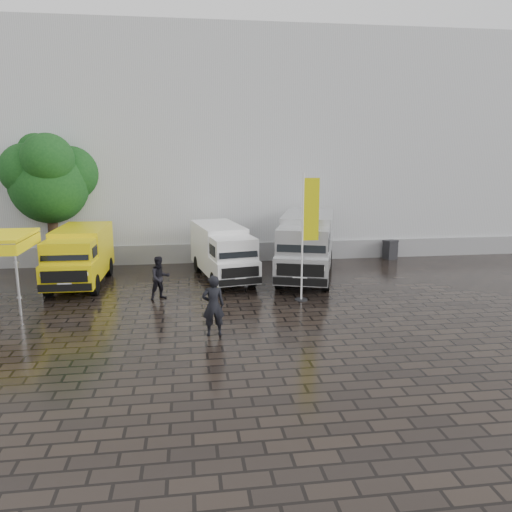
{
  "coord_description": "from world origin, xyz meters",
  "views": [
    {
      "loc": [
        -3.72,
        -17.9,
        5.73
      ],
      "look_at": [
        -0.96,
        2.2,
        1.48
      ],
      "focal_mm": 35.0,
      "sensor_mm": 36.0,
      "label": 1
    }
  ],
  "objects_px": {
    "flagpole": "(307,230)",
    "person_front": "(213,305)",
    "wheelie_bin": "(390,250)",
    "van_white": "(223,253)",
    "van_yellow": "(80,258)",
    "person_tent": "(160,278)",
    "van_silver": "(306,247)"
  },
  "relations": [
    {
      "from": "van_yellow",
      "to": "flagpole",
      "type": "height_order",
      "value": "flagpole"
    },
    {
      "from": "van_yellow",
      "to": "flagpole",
      "type": "distance_m",
      "value": 10.01
    },
    {
      "from": "person_front",
      "to": "wheelie_bin",
      "type": "bearing_deg",
      "value": -139.73
    },
    {
      "from": "van_yellow",
      "to": "flagpole",
      "type": "xyz_separation_m",
      "value": [
        9.23,
        -3.55,
        1.55
      ]
    },
    {
      "from": "van_white",
      "to": "flagpole",
      "type": "distance_m",
      "value": 5.09
    },
    {
      "from": "van_yellow",
      "to": "person_tent",
      "type": "distance_m",
      "value": 4.45
    },
    {
      "from": "van_silver",
      "to": "van_white",
      "type": "bearing_deg",
      "value": -166.61
    },
    {
      "from": "van_silver",
      "to": "flagpole",
      "type": "distance_m",
      "value": 3.86
    },
    {
      "from": "van_yellow",
      "to": "person_front",
      "type": "height_order",
      "value": "van_yellow"
    },
    {
      "from": "wheelie_bin",
      "to": "flagpole",
      "type": "bearing_deg",
      "value": -149.24
    },
    {
      "from": "van_white",
      "to": "person_tent",
      "type": "bearing_deg",
      "value": -143.27
    },
    {
      "from": "flagpole",
      "to": "person_front",
      "type": "height_order",
      "value": "flagpole"
    },
    {
      "from": "flagpole",
      "to": "wheelie_bin",
      "type": "distance_m",
      "value": 9.6
    },
    {
      "from": "van_silver",
      "to": "person_front",
      "type": "relative_size",
      "value": 3.39
    },
    {
      "from": "van_yellow",
      "to": "person_front",
      "type": "xyz_separation_m",
      "value": [
        5.42,
        -6.92,
        -0.24
      ]
    },
    {
      "from": "van_white",
      "to": "person_tent",
      "type": "relative_size",
      "value": 3.23
    },
    {
      "from": "van_yellow",
      "to": "van_white",
      "type": "height_order",
      "value": "van_yellow"
    },
    {
      "from": "van_white",
      "to": "van_silver",
      "type": "bearing_deg",
      "value": -14.84
    },
    {
      "from": "van_white",
      "to": "wheelie_bin",
      "type": "bearing_deg",
      "value": 7.53
    },
    {
      "from": "flagpole",
      "to": "van_silver",
      "type": "bearing_deg",
      "value": 76.47
    },
    {
      "from": "van_yellow",
      "to": "van_white",
      "type": "xyz_separation_m",
      "value": [
        6.24,
        0.26,
        -0.02
      ]
    },
    {
      "from": "wheelie_bin",
      "to": "person_tent",
      "type": "xyz_separation_m",
      "value": [
        -12.0,
        -5.95,
        0.34
      ]
    },
    {
      "from": "flagpole",
      "to": "person_front",
      "type": "distance_m",
      "value": 5.39
    },
    {
      "from": "van_white",
      "to": "flagpole",
      "type": "bearing_deg",
      "value": -62.42
    },
    {
      "from": "person_front",
      "to": "van_silver",
      "type": "bearing_deg",
      "value": -129.03
    },
    {
      "from": "person_front",
      "to": "person_tent",
      "type": "xyz_separation_m",
      "value": [
        -1.87,
        4.27,
        -0.12
      ]
    },
    {
      "from": "person_front",
      "to": "flagpole",
      "type": "bearing_deg",
      "value": -143.5
    },
    {
      "from": "van_white",
      "to": "person_front",
      "type": "xyz_separation_m",
      "value": [
        -0.82,
        -7.18,
        -0.22
      ]
    },
    {
      "from": "flagpole",
      "to": "person_front",
      "type": "xyz_separation_m",
      "value": [
        -3.81,
        -3.37,
        -1.79
      ]
    },
    {
      "from": "van_yellow",
      "to": "van_white",
      "type": "distance_m",
      "value": 6.24
    },
    {
      "from": "person_front",
      "to": "person_tent",
      "type": "relative_size",
      "value": 1.14
    },
    {
      "from": "van_yellow",
      "to": "person_tent",
      "type": "bearing_deg",
      "value": -35.57
    }
  ]
}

